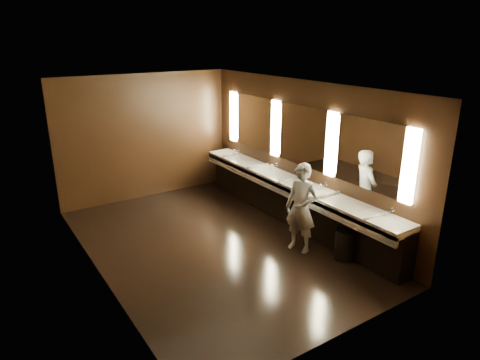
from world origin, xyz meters
The scene contains 10 objects.
floor centered at (0.00, 0.00, 0.00)m, with size 6.00×6.00×0.00m, color black.
ceiling centered at (0.00, 0.00, 2.80)m, with size 4.00×6.00×0.02m, color #2D2D2B.
wall_back centered at (0.00, 3.00, 1.40)m, with size 4.00×0.02×2.80m, color black.
wall_front centered at (0.00, -3.00, 1.40)m, with size 4.00×0.02×2.80m, color black.
wall_left centered at (-2.00, 0.00, 1.40)m, with size 0.02×6.00×2.80m, color black.
wall_right centered at (2.00, 0.00, 1.40)m, with size 0.02×6.00×2.80m, color black.
sink_counter centered at (1.79, 0.00, 0.50)m, with size 0.55×5.40×1.01m.
mirror_band centered at (1.98, 0.00, 1.75)m, with size 0.06×5.03×1.15m.
person centered at (1.17, -0.99, 0.78)m, with size 0.57×0.37×1.57m, color #92B6DA.
trash_bin centered at (1.58, -1.66, 0.26)m, with size 0.34×0.34×0.53m, color black.
Camera 1 is at (-3.42, -6.03, 3.59)m, focal length 32.00 mm.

